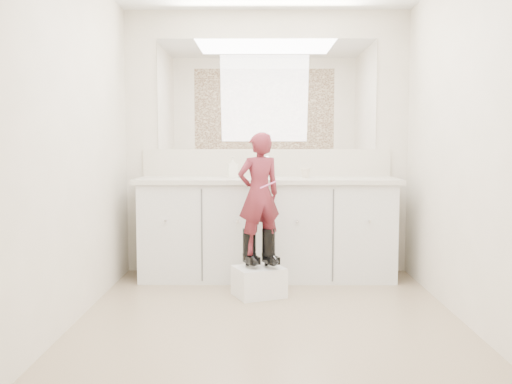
{
  "coord_description": "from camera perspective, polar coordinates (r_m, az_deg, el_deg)",
  "views": [
    {
      "loc": [
        -0.07,
        -3.78,
        1.2
      ],
      "look_at": [
        -0.09,
        0.7,
        0.81
      ],
      "focal_mm": 40.0,
      "sensor_mm": 36.0,
      "label": 1
    }
  ],
  "objects": [
    {
      "name": "boot_right",
      "position": [
        4.48,
        1.26,
        -5.58
      ],
      "size": [
        0.18,
        0.23,
        0.3
      ],
      "primitive_type": null,
      "rotation": [
        0.0,
        0.0,
        0.4
      ],
      "color": "black",
      "rests_on": "step_stool"
    },
    {
      "name": "toothbrush",
      "position": [
        4.33,
        1.22,
        0.73
      ],
      "size": [
        0.13,
        0.06,
        0.06
      ],
      "primitive_type": "cylinder",
      "rotation": [
        0.0,
        1.22,
        0.4
      ],
      "color": "pink",
      "rests_on": "toddler"
    },
    {
      "name": "cup",
      "position": [
        5.09,
        4.96,
        1.93
      ],
      "size": [
        0.11,
        0.11,
        0.09
      ],
      "primitive_type": "imported",
      "rotation": [
        0.0,
        0.0,
        0.28
      ],
      "color": "beige",
      "rests_on": "countertop"
    },
    {
      "name": "boot_left",
      "position": [
        4.48,
        -0.67,
        -5.58
      ],
      "size": [
        0.18,
        0.23,
        0.3
      ],
      "primitive_type": null,
      "rotation": [
        0.0,
        0.0,
        0.4
      ],
      "color": "black",
      "rests_on": "step_stool"
    },
    {
      "name": "wall_front",
      "position": [
        2.28,
        2.02,
        4.96
      ],
      "size": [
        2.6,
        0.0,
        2.6
      ],
      "primitive_type": "plane",
      "rotation": [
        -1.57,
        0.0,
        0.0
      ],
      "color": "beige",
      "rests_on": "floor"
    },
    {
      "name": "faucet",
      "position": [
        5.16,
        1.09,
        2.06
      ],
      "size": [
        0.08,
        0.08,
        0.1
      ],
      "primitive_type": "cylinder",
      "color": "silver",
      "rests_on": "countertop"
    },
    {
      "name": "backsplash",
      "position": [
        5.26,
        1.08,
        2.94
      ],
      "size": [
        2.28,
        0.03,
        0.25
      ],
      "primitive_type": "cube",
      "color": "beige",
      "rests_on": "countertop"
    },
    {
      "name": "vanity_cabinet",
      "position": [
        5.06,
        1.1,
        -3.86
      ],
      "size": [
        2.2,
        0.55,
        0.85
      ],
      "primitive_type": "cube",
      "color": "silver",
      "rests_on": "floor"
    },
    {
      "name": "wall_right",
      "position": [
        4.01,
        20.32,
        4.65
      ],
      "size": [
        0.0,
        3.0,
        3.0
      ],
      "primitive_type": "plane",
      "rotation": [
        1.57,
        0.0,
        -1.57
      ],
      "color": "beige",
      "rests_on": "floor"
    },
    {
      "name": "wall_back",
      "position": [
        5.28,
        1.08,
        4.95
      ],
      "size": [
        2.6,
        0.0,
        2.6
      ],
      "primitive_type": "plane",
      "rotation": [
        1.57,
        0.0,
        0.0
      ],
      "color": "beige",
      "rests_on": "floor"
    },
    {
      "name": "step_stool",
      "position": [
        4.51,
        0.29,
        -8.95
      ],
      "size": [
        0.45,
        0.42,
        0.23
      ],
      "primitive_type": "cube",
      "rotation": [
        0.0,
        0.0,
        0.4
      ],
      "color": "white",
      "rests_on": "floor"
    },
    {
      "name": "soap_bottle",
      "position": [
        5.04,
        -2.36,
        2.49
      ],
      "size": [
        0.1,
        0.1,
        0.19
      ],
      "primitive_type": "imported",
      "rotation": [
        0.0,
        0.0,
        0.22
      ],
      "color": "white",
      "rests_on": "countertop"
    },
    {
      "name": "wall_left",
      "position": [
        3.97,
        -17.81,
        4.72
      ],
      "size": [
        0.0,
        3.0,
        3.0
      ],
      "primitive_type": "plane",
      "rotation": [
        1.57,
        0.0,
        1.57
      ],
      "color": "beige",
      "rests_on": "floor"
    },
    {
      "name": "floor",
      "position": [
        3.96,
        1.33,
        -12.68
      ],
      "size": [
        3.0,
        3.0,
        0.0
      ],
      "primitive_type": "plane",
      "color": "#897859",
      "rests_on": "ground"
    },
    {
      "name": "mirror",
      "position": [
        5.28,
        1.09,
        9.73
      ],
      "size": [
        2.0,
        0.02,
        1.0
      ],
      "primitive_type": "cube",
      "color": "white",
      "rests_on": "wall_back"
    },
    {
      "name": "toddler",
      "position": [
        4.42,
        0.3,
        -0.18
      ],
      "size": [
        0.41,
        0.34,
        0.95
      ],
      "primitive_type": "imported",
      "rotation": [
        0.0,
        0.0,
        3.54
      ],
      "color": "#A83347",
      "rests_on": "step_stool"
    },
    {
      "name": "dot_panel",
      "position": [
        2.33,
        2.05,
        16.1
      ],
      "size": [
        2.0,
        0.01,
        1.2
      ],
      "primitive_type": "cube",
      "color": "#472819",
      "rests_on": "wall_front"
    },
    {
      "name": "countertop",
      "position": [
        5.0,
        1.12,
        1.17
      ],
      "size": [
        2.28,
        0.58,
        0.04
      ],
      "primitive_type": "cube",
      "color": "beige",
      "rests_on": "vanity_cabinet"
    }
  ]
}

